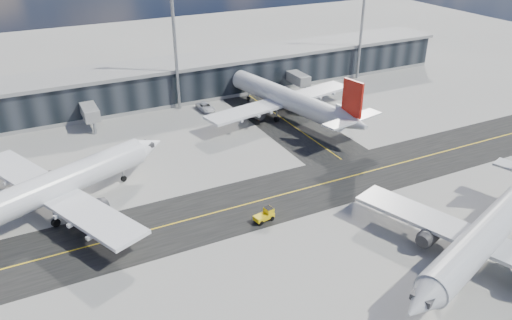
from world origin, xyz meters
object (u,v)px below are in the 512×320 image
at_px(airliner_af, 41,192).
at_px(service_van, 206,107).
at_px(baggage_tug, 265,215).
at_px(airliner_redtail, 287,99).
at_px(airliner_near, 490,230).

height_order(airliner_af, service_van, airliner_af).
bearing_deg(service_van, airliner_af, -145.68).
distance_m(airliner_af, service_van, 47.75).
bearing_deg(baggage_tug, airliner_af, -129.18).
distance_m(airliner_redtail, baggage_tug, 40.40).
bearing_deg(airliner_near, baggage_tug, 27.86).
xyz_separation_m(airliner_near, service_van, (-13.49, 65.69, -3.26)).
height_order(airliner_af, airliner_near, airliner_af).
relative_size(baggage_tug, service_van, 0.55).
height_order(airliner_near, baggage_tug, airliner_near).
distance_m(airliner_near, baggage_tug, 30.17).
distance_m(airliner_af, airliner_redtail, 54.42).
height_order(baggage_tug, service_van, baggage_tug).
relative_size(airliner_af, airliner_redtail, 0.97).
relative_size(airliner_redtail, airliner_near, 1.08).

